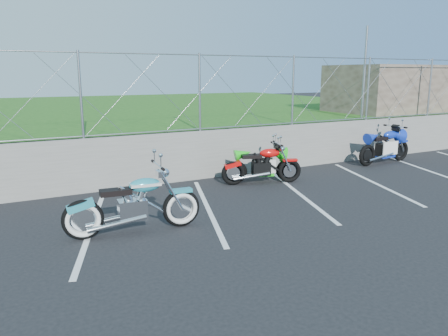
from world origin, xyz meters
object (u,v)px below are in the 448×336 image
cruiser_turquoise (135,206)px  sportbike_blue (385,148)px  sportbike_green (263,166)px  naked_orange (263,167)px

cruiser_turquoise → sportbike_blue: size_ratio=1.09×
sportbike_green → sportbike_blue: size_ratio=0.83×
naked_orange → sportbike_blue: (4.83, 0.39, 0.05)m
cruiser_turquoise → naked_orange: bearing=31.7°
cruiser_turquoise → sportbike_blue: cruiser_turquoise is taller
sportbike_green → sportbike_blue: (4.72, 0.21, 0.07)m
cruiser_turquoise → sportbike_blue: bearing=20.4°
sportbike_green → naked_orange: bearing=-106.0°
naked_orange → sportbike_green: (0.11, 0.18, -0.02)m
sportbike_green → sportbike_blue: sportbike_blue is taller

